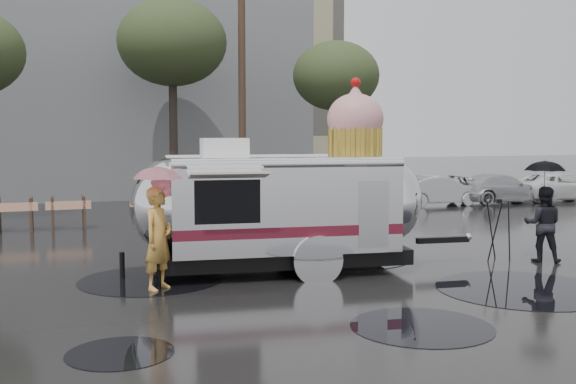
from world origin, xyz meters
name	(u,v)px	position (x,y,z in m)	size (l,w,h in m)	color
ground	(312,292)	(0.00, 0.00, 0.00)	(120.00, 120.00, 0.00)	black
puddles	(349,282)	(0.99, 0.52, 0.01)	(9.77, 8.33, 0.01)	black
grey_building	(61,59)	(-4.00, 24.00, 6.50)	(22.00, 12.00, 13.00)	slate
utility_pole	(242,88)	(2.50, 14.00, 4.62)	(1.60, 0.28, 9.00)	#473323
tree_mid	(172,43)	(0.00, 15.00, 6.34)	(4.20, 4.20, 8.03)	#382D26
tree_right	(336,77)	(6.00, 13.00, 5.06)	(3.36, 3.36, 6.42)	#382D26
barricade_row	(15,214)	(-5.55, 9.96, 0.52)	(4.30, 0.80, 1.00)	#473323
parked_cars	(476,186)	(11.78, 12.00, 0.72)	(13.20, 1.90, 1.50)	silver
airstream_trailer	(284,202)	(0.13, 1.99, 1.46)	(7.68, 3.16, 4.15)	silver
person_left	(158,239)	(-2.61, 1.11, 0.95)	(0.69, 0.46, 1.91)	gold
umbrella_pink	(158,186)	(-2.61, 1.11, 1.93)	(1.12, 1.12, 2.32)	pink
person_right	(543,224)	(5.95, 0.99, 0.85)	(0.82, 0.45, 1.71)	black
umbrella_black	(545,176)	(5.95, 0.99, 1.93)	(1.12, 1.12, 2.31)	black
tripod	(498,225)	(5.12, 1.47, 0.82)	(0.58, 0.54, 1.41)	black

